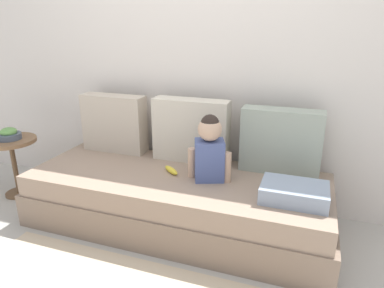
{
  "coord_description": "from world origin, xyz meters",
  "views": [
    {
      "loc": [
        0.86,
        -2.1,
        1.43
      ],
      "look_at": [
        0.12,
        0.0,
        0.65
      ],
      "focal_mm": 32.36,
      "sensor_mm": 36.0,
      "label": 1
    }
  ],
  "objects_px": {
    "throw_pillow_right": "(281,141)",
    "banana": "(171,170)",
    "folded_blanket": "(294,193)",
    "throw_pillow_center": "(191,130)",
    "side_table": "(12,152)",
    "fruit_bowl": "(9,134)",
    "toddler": "(210,148)",
    "couch": "(177,200)",
    "throw_pillow_left": "(114,123)"
  },
  "relations": [
    {
      "from": "throw_pillow_right",
      "to": "folded_blanket",
      "type": "xyz_separation_m",
      "value": [
        0.14,
        -0.42,
        -0.18
      ]
    },
    {
      "from": "couch",
      "to": "toddler",
      "type": "bearing_deg",
      "value": 3.88
    },
    {
      "from": "throw_pillow_left",
      "to": "throw_pillow_center",
      "type": "bearing_deg",
      "value": 0.0
    },
    {
      "from": "throw_pillow_center",
      "to": "throw_pillow_right",
      "type": "bearing_deg",
      "value": 0.0
    },
    {
      "from": "side_table",
      "to": "banana",
      "type": "bearing_deg",
      "value": 1.58
    },
    {
      "from": "throw_pillow_center",
      "to": "folded_blanket",
      "type": "distance_m",
      "value": 0.94
    },
    {
      "from": "throw_pillow_center",
      "to": "folded_blanket",
      "type": "bearing_deg",
      "value": -27.1
    },
    {
      "from": "side_table",
      "to": "fruit_bowl",
      "type": "relative_size",
      "value": 2.67
    },
    {
      "from": "throw_pillow_right",
      "to": "toddler",
      "type": "relative_size",
      "value": 1.22
    },
    {
      "from": "throw_pillow_right",
      "to": "folded_blanket",
      "type": "distance_m",
      "value": 0.48
    },
    {
      "from": "toddler",
      "to": "side_table",
      "type": "height_order",
      "value": "toddler"
    },
    {
      "from": "throw_pillow_right",
      "to": "banana",
      "type": "xyz_separation_m",
      "value": [
        -0.73,
        -0.29,
        -0.21
      ]
    },
    {
      "from": "throw_pillow_center",
      "to": "folded_blanket",
      "type": "relative_size",
      "value": 1.48
    },
    {
      "from": "throw_pillow_right",
      "to": "folded_blanket",
      "type": "relative_size",
      "value": 1.41
    },
    {
      "from": "folded_blanket",
      "to": "side_table",
      "type": "relative_size",
      "value": 0.78
    },
    {
      "from": "throw_pillow_right",
      "to": "toddler",
      "type": "distance_m",
      "value": 0.53
    },
    {
      "from": "toddler",
      "to": "side_table",
      "type": "bearing_deg",
      "value": -179.02
    },
    {
      "from": "throw_pillow_left",
      "to": "throw_pillow_center",
      "type": "distance_m",
      "value": 0.68
    },
    {
      "from": "throw_pillow_center",
      "to": "banana",
      "type": "xyz_separation_m",
      "value": [
        -0.05,
        -0.29,
        -0.22
      ]
    },
    {
      "from": "couch",
      "to": "folded_blanket",
      "type": "xyz_separation_m",
      "value": [
        0.82,
        -0.1,
        0.26
      ]
    },
    {
      "from": "throw_pillow_left",
      "to": "toddler",
      "type": "relative_size",
      "value": 1.17
    },
    {
      "from": "couch",
      "to": "fruit_bowl",
      "type": "distance_m",
      "value": 1.54
    },
    {
      "from": "fruit_bowl",
      "to": "folded_blanket",
      "type": "bearing_deg",
      "value": -2.23
    },
    {
      "from": "fruit_bowl",
      "to": "toddler",
      "type": "bearing_deg",
      "value": 0.98
    },
    {
      "from": "couch",
      "to": "throw_pillow_left",
      "type": "height_order",
      "value": "throw_pillow_left"
    },
    {
      "from": "throw_pillow_center",
      "to": "side_table",
      "type": "relative_size",
      "value": 1.15
    },
    {
      "from": "toddler",
      "to": "side_table",
      "type": "relative_size",
      "value": 0.9
    },
    {
      "from": "throw_pillow_right",
      "to": "fruit_bowl",
      "type": "xyz_separation_m",
      "value": [
        -2.18,
        -0.33,
        -0.08
      ]
    },
    {
      "from": "throw_pillow_left",
      "to": "side_table",
      "type": "bearing_deg",
      "value": -158.11
    },
    {
      "from": "throw_pillow_right",
      "to": "banana",
      "type": "distance_m",
      "value": 0.81
    },
    {
      "from": "toddler",
      "to": "banana",
      "type": "distance_m",
      "value": 0.36
    },
    {
      "from": "toddler",
      "to": "couch",
      "type": "bearing_deg",
      "value": -176.12
    },
    {
      "from": "throw_pillow_left",
      "to": "toddler",
      "type": "bearing_deg",
      "value": -17.97
    },
    {
      "from": "toddler",
      "to": "banana",
      "type": "height_order",
      "value": "toddler"
    },
    {
      "from": "side_table",
      "to": "fruit_bowl",
      "type": "height_order",
      "value": "fruit_bowl"
    },
    {
      "from": "folded_blanket",
      "to": "side_table",
      "type": "distance_m",
      "value": 2.32
    },
    {
      "from": "throw_pillow_right",
      "to": "couch",
      "type": "bearing_deg",
      "value": -155.16
    },
    {
      "from": "throw_pillow_center",
      "to": "toddler",
      "type": "relative_size",
      "value": 1.28
    },
    {
      "from": "banana",
      "to": "side_table",
      "type": "xyz_separation_m",
      "value": [
        -1.45,
        -0.04,
        -0.03
      ]
    },
    {
      "from": "throw_pillow_center",
      "to": "banana",
      "type": "height_order",
      "value": "throw_pillow_center"
    },
    {
      "from": "throw_pillow_left",
      "to": "throw_pillow_right",
      "type": "bearing_deg",
      "value": 0.0
    },
    {
      "from": "throw_pillow_center",
      "to": "fruit_bowl",
      "type": "bearing_deg",
      "value": -167.64
    },
    {
      "from": "couch",
      "to": "throw_pillow_center",
      "type": "relative_size",
      "value": 3.72
    },
    {
      "from": "throw_pillow_right",
      "to": "fruit_bowl",
      "type": "bearing_deg",
      "value": -171.43
    },
    {
      "from": "side_table",
      "to": "throw_pillow_right",
      "type": "bearing_deg",
      "value": 8.57
    },
    {
      "from": "side_table",
      "to": "fruit_bowl",
      "type": "xyz_separation_m",
      "value": [
        0.0,
        -0.0,
        0.16
      ]
    },
    {
      "from": "folded_blanket",
      "to": "couch",
      "type": "bearing_deg",
      "value": 172.78
    },
    {
      "from": "fruit_bowl",
      "to": "side_table",
      "type": "bearing_deg",
      "value": 178.43
    },
    {
      "from": "couch",
      "to": "throw_pillow_center",
      "type": "distance_m",
      "value": 0.55
    },
    {
      "from": "toddler",
      "to": "side_table",
      "type": "xyz_separation_m",
      "value": [
        -1.74,
        -0.03,
        -0.23
      ]
    }
  ]
}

